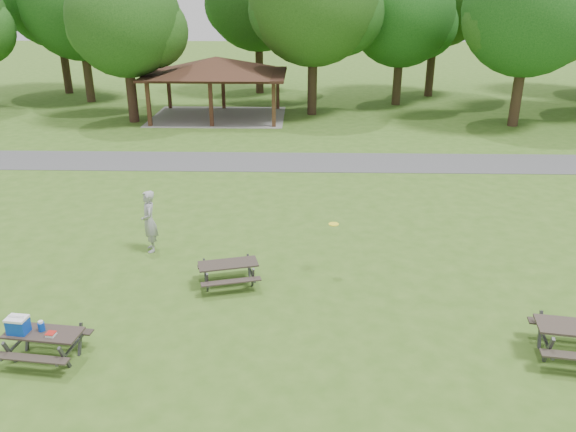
{
  "coord_description": "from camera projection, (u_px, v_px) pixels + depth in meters",
  "views": [
    {
      "loc": [
        1.42,
        -11.59,
        7.63
      ],
      "look_at": [
        1.0,
        4.0,
        1.3
      ],
      "focal_mm": 35.0,
      "sensor_mm": 36.0,
      "label": 1
    }
  ],
  "objects": [
    {
      "name": "tree_row_d",
      "position": [
        126.0,
        23.0,
        32.55
      ],
      "size": [
        6.93,
        6.6,
        9.27
      ],
      "color": "black",
      "rests_on": "ground"
    },
    {
      "name": "tree_row_f",
      "position": [
        403.0,
        17.0,
        37.66
      ],
      "size": [
        7.35,
        7.0,
        9.55
      ],
      "color": "#302315",
      "rests_on": "ground"
    },
    {
      "name": "picnic_table_near",
      "position": [
        36.0,
        334.0,
        12.22
      ],
      "size": [
        1.79,
        1.5,
        1.15
      ],
      "color": "#2E2521",
      "rests_on": "ground"
    },
    {
      "name": "tree_row_e",
      "position": [
        315.0,
        4.0,
        34.22
      ],
      "size": [
        8.4,
        8.0,
        11.02
      ],
      "color": "black",
      "rests_on": "ground"
    },
    {
      "name": "picnic_table_middle",
      "position": [
        228.0,
        268.0,
        15.37
      ],
      "size": [
        1.88,
        1.66,
        0.7
      ],
      "color": "#2D2620",
      "rests_on": "ground"
    },
    {
      "name": "ground",
      "position": [
        243.0,
        327.0,
        13.64
      ],
      "size": [
        160.0,
        160.0,
        0.0
      ],
      "primitive_type": "plane",
      "color": "#39601B",
      "rests_on": "ground"
    },
    {
      "name": "pavilion",
      "position": [
        216.0,
        68.0,
        34.82
      ],
      "size": [
        8.6,
        7.01,
        3.76
      ],
      "color": "#3E2416",
      "rests_on": "ground"
    },
    {
      "name": "asphalt_path",
      "position": [
        273.0,
        162.0,
        26.6
      ],
      "size": [
        120.0,
        3.2,
        0.02
      ],
      "primitive_type": "cube",
      "color": "#464648",
      "rests_on": "ground"
    },
    {
      "name": "frisbee_thrower",
      "position": [
        149.0,
        221.0,
        17.27
      ],
      "size": [
        0.68,
        0.83,
        1.96
      ],
      "primitive_type": "imported",
      "rotation": [
        0.0,
        0.0,
        -1.24
      ],
      "color": "#9B9B9E",
      "rests_on": "ground"
    },
    {
      "name": "tree_row_g",
      "position": [
        531.0,
        14.0,
        31.31
      ],
      "size": [
        7.77,
        7.4,
        10.25
      ],
      "color": "#312216",
      "rests_on": "ground"
    },
    {
      "name": "frisbee_in_flight",
      "position": [
        334.0,
        224.0,
        15.65
      ],
      "size": [
        0.32,
        0.32,
        0.02
      ],
      "color": "yellow",
      "rests_on": "ground"
    },
    {
      "name": "tree_row_c",
      "position": [
        81.0,
        6.0,
        38.41
      ],
      "size": [
        8.19,
        7.8,
        10.67
      ],
      "color": "#332316",
      "rests_on": "ground"
    }
  ]
}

